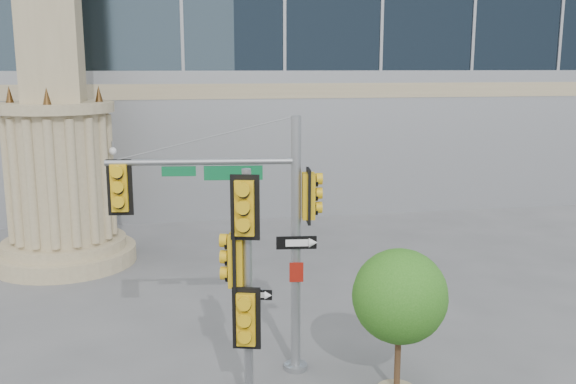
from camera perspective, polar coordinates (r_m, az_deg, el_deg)
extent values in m
plane|color=#545456|center=(13.44, 1.83, -16.29)|extent=(120.00, 120.00, 0.00)
cylinder|color=tan|center=(21.76, -19.15, -5.32)|extent=(4.40, 4.40, 0.50)
cylinder|color=tan|center=(21.66, -19.22, -4.30)|extent=(3.80, 3.80, 0.30)
cylinder|color=tan|center=(21.21, -19.59, 1.31)|extent=(3.00, 3.00, 4.00)
cylinder|color=tan|center=(20.97, -19.97, 7.10)|extent=(3.50, 3.50, 0.30)
cone|color=#472D14|center=(20.78, -16.47, 8.39)|extent=(0.24, 0.24, 0.50)
cone|color=#472D14|center=(21.21, -23.54, 7.97)|extent=(0.24, 0.24, 0.50)
cylinder|color=slate|center=(13.81, 0.68, -15.24)|extent=(0.49, 0.49, 0.10)
cylinder|color=slate|center=(12.87, 0.71, -4.94)|extent=(0.19, 0.19, 5.25)
cylinder|color=slate|center=(12.48, -7.71, 2.67)|extent=(3.66, 0.53, 0.12)
cube|color=#0B5F31|center=(12.48, -4.88, 1.71)|extent=(1.13, 0.16, 0.28)
cube|color=gold|center=(12.76, -14.72, 0.39)|extent=(0.50, 0.30, 1.09)
cube|color=gold|center=(12.64, 1.83, -0.35)|extent=(0.30, 0.50, 1.09)
cube|color=black|center=(12.72, 0.76, -4.53)|extent=(0.80, 0.11, 0.26)
cube|color=maroon|center=(12.90, 0.75, -7.15)|extent=(0.28, 0.06, 0.40)
cylinder|color=slate|center=(11.43, -3.58, -9.09)|extent=(0.16, 0.16, 4.48)
cube|color=gold|center=(10.78, -3.84, -1.38)|extent=(0.54, 0.37, 1.12)
cube|color=gold|center=(11.26, -4.62, -6.05)|extent=(0.37, 0.54, 1.12)
cube|color=gold|center=(11.38, -3.71, -11.13)|extent=(0.54, 0.37, 1.12)
cube|color=black|center=(11.29, -2.84, -9.10)|extent=(0.54, 0.17, 0.18)
cylinder|color=#382314|center=(12.78, 9.73, -14.13)|extent=(0.12, 0.12, 1.54)
sphere|color=#266617|center=(12.32, 9.91, -9.10)|extent=(1.79, 1.79, 1.79)
sphere|color=#266617|center=(12.73, 11.18, -9.70)|extent=(1.11, 1.11, 1.11)
sphere|color=#266617|center=(12.11, 8.88, -10.51)|extent=(0.94, 0.94, 0.94)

